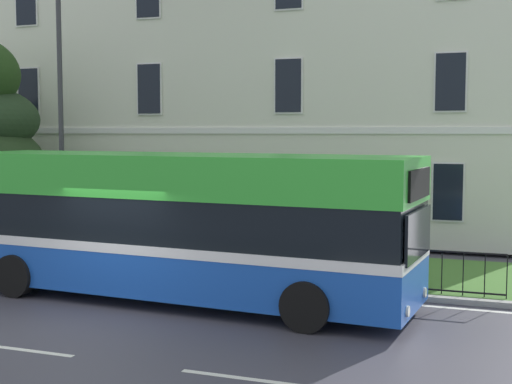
# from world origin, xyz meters

# --- Properties ---
(ground_plane) EXTENTS (60.00, 56.00, 0.18)m
(ground_plane) POSITION_xyz_m (0.00, 0.87, -0.02)
(ground_plane) COLOR #3F3D47
(georgian_townhouse) EXTENTS (20.29, 8.57, 12.71)m
(georgian_townhouse) POSITION_xyz_m (-1.59, 14.39, 6.51)
(georgian_townhouse) COLOR silver
(georgian_townhouse) RESTS_ON ground_plane
(iron_verge_railing) EXTENTS (18.47, 0.04, 0.97)m
(iron_verge_railing) POSITION_xyz_m (-1.59, 4.40, 0.62)
(iron_verge_railing) COLOR black
(iron_verge_railing) RESTS_ON ground_plane
(single_decker_bus) EXTENTS (10.62, 3.24, 3.20)m
(single_decker_bus) POSITION_xyz_m (0.85, 2.33, 1.69)
(single_decker_bus) COLOR #194DB4
(single_decker_bus) RESTS_ON ground_plane
(street_lamp_post) EXTENTS (0.36, 0.24, 7.64)m
(street_lamp_post) POSITION_xyz_m (-4.30, 5.44, 4.44)
(street_lamp_post) COLOR #333338
(street_lamp_post) RESTS_ON ground_plane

